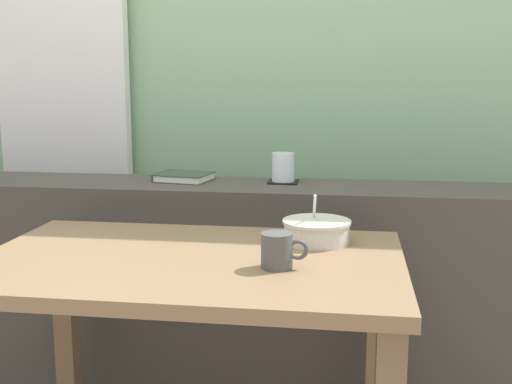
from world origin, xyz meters
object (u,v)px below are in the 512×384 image
soup_bowl (317,231)px  ceramic_mug (278,251)px  closed_book (184,177)px  coaster_square (283,182)px  breakfast_table (192,300)px  juice_glass (283,168)px

soup_bowl → ceramic_mug: (-0.08, -0.25, 0.01)m
ceramic_mug → closed_book: bearing=120.4°
coaster_square → soup_bowl: soup_bowl is taller
coaster_square → ceramic_mug: 0.72m
breakfast_table → ceramic_mug: (0.23, -0.06, 0.16)m
coaster_square → juice_glass: 0.05m
breakfast_table → soup_bowl: size_ratio=5.69×
coaster_square → soup_bowl: bearing=-73.1°
closed_book → soup_bowl: 0.67m
closed_book → soup_bowl: (0.49, -0.45, -0.07)m
juice_glass → closed_book: 0.35m
coaster_square → closed_book: 0.35m
closed_book → soup_bowl: size_ratio=1.08×
ceramic_mug → juice_glass: bearing=95.0°
juice_glass → soup_bowl: (0.14, -0.46, -0.11)m
juice_glass → soup_bowl: 0.50m
closed_book → juice_glass: bearing=1.7°
juice_glass → soup_bowl: juice_glass is taller
breakfast_table → juice_glass: bearing=75.8°
soup_bowl → ceramic_mug: bearing=-107.1°
closed_book → ceramic_mug: size_ratio=1.79×
closed_book → ceramic_mug: 0.82m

